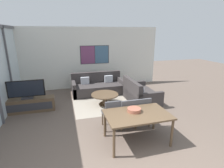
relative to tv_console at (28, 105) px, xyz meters
The scene contains 12 objects.
wall_back 3.43m from the tv_console, 43.43° to the left, with size 6.92×0.09×2.80m.
area_rug 2.61m from the tv_console, ahead, with size 2.26×1.83×0.01m.
tv_console is the anchor object (origin of this frame).
television 0.54m from the tv_console, 90.00° to the left, with size 1.15×0.20×0.62m.
sofa_main 2.86m from the tv_console, 24.58° to the left, with size 2.18×0.96×0.88m.
sofa_side 3.93m from the tv_console, ahead, with size 0.96×1.57×0.88m.
coffee_table 2.60m from the tv_console, ahead, with size 0.98×0.98×0.41m.
dining_table 3.81m from the tv_console, 42.08° to the right, with size 1.51×0.94×0.74m.
dining_chair_left 3.01m from the tv_console, 37.26° to the right, with size 0.46×0.46×0.86m.
dining_chair_centre 3.39m from the tv_console, 33.69° to the right, with size 0.46×0.46×0.86m.
dining_chair_right 3.74m from the tv_console, 30.06° to the right, with size 0.46×0.46×0.86m.
fruit_bowl 3.71m from the tv_console, 40.80° to the right, with size 0.33×0.33×0.08m.
Camera 1 is at (-1.11, -2.37, 2.57)m, focal length 28.00 mm.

